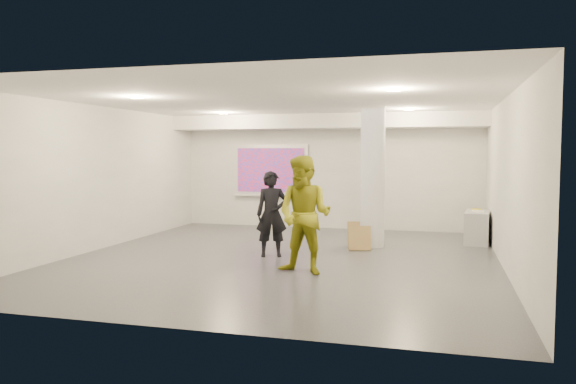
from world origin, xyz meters
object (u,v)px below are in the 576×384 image
(projection_screen, at_px, (271,171))
(man, at_px, (305,215))
(credenza, at_px, (477,227))
(column, at_px, (373,177))
(woman, at_px, (272,214))

(projection_screen, bearing_deg, man, -67.68)
(credenza, bearing_deg, projection_screen, 169.55)
(column, bearing_deg, woman, -136.10)
(column, distance_m, projection_screen, 4.08)
(woman, distance_m, man, 1.69)
(column, height_order, woman, column)
(projection_screen, xyz_separation_m, credenza, (5.32, -1.52, -1.17))
(column, xyz_separation_m, credenza, (2.22, 1.13, -1.14))
(column, distance_m, man, 3.18)
(column, relative_size, credenza, 2.44)
(projection_screen, relative_size, man, 1.06)
(column, height_order, man, column)
(credenza, bearing_deg, woman, -139.14)
(woman, bearing_deg, credenza, 14.55)
(credenza, height_order, man, man)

